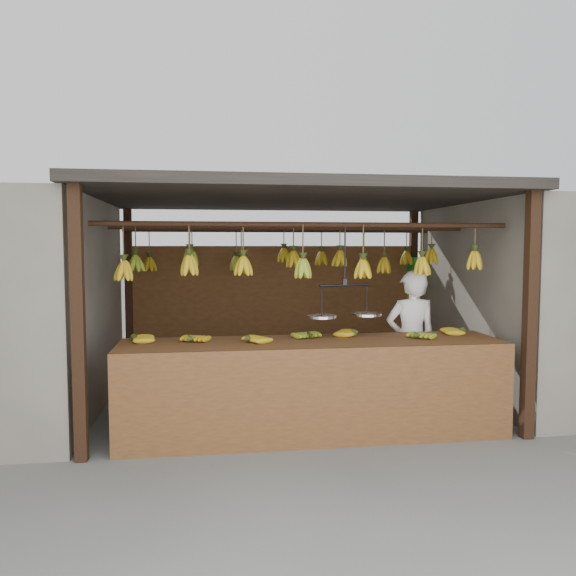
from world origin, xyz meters
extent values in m
plane|color=#5B5B57|center=(0.00, 0.00, 0.00)|extent=(80.00, 80.00, 0.00)
cube|color=black|center=(-2.00, -1.50, 1.15)|extent=(0.10, 0.10, 2.30)
cube|color=black|center=(2.00, -1.50, 1.15)|extent=(0.10, 0.10, 2.30)
cube|color=black|center=(-2.00, 1.50, 1.15)|extent=(0.10, 0.10, 2.30)
cube|color=black|center=(2.00, 1.50, 1.15)|extent=(0.10, 0.10, 2.30)
cube|color=black|center=(0.00, 0.00, 2.35)|extent=(4.30, 3.30, 0.10)
cylinder|color=black|center=(0.00, -1.00, 2.00)|extent=(4.00, 0.05, 0.05)
cylinder|color=black|center=(0.00, 0.00, 2.00)|extent=(4.00, 0.05, 0.05)
cylinder|color=black|center=(0.00, 1.00, 2.00)|extent=(4.00, 0.05, 0.05)
cube|color=brown|center=(0.00, 1.50, 0.90)|extent=(4.00, 0.06, 1.80)
cube|color=brown|center=(0.04, -1.10, 0.86)|extent=(3.62, 0.80, 0.08)
cube|color=brown|center=(0.04, -1.50, 0.45)|extent=(3.62, 0.04, 0.90)
cube|color=black|center=(-1.67, -1.45, 0.41)|extent=(0.07, 0.07, 0.82)
cube|color=black|center=(1.75, -1.45, 0.41)|extent=(0.07, 0.07, 0.82)
cube|color=black|center=(-1.67, -0.75, 0.41)|extent=(0.07, 0.07, 0.82)
cube|color=black|center=(1.75, -0.75, 0.41)|extent=(0.07, 0.07, 0.82)
ellipsoid|color=gold|center=(-1.63, -0.94, 0.93)|extent=(0.26, 0.21, 0.06)
ellipsoid|color=gold|center=(-1.09, -1.07, 0.93)|extent=(0.26, 0.29, 0.06)
ellipsoid|color=gold|center=(-0.57, -1.15, 0.93)|extent=(0.30, 0.28, 0.06)
ellipsoid|color=#92A523|center=(0.04, -1.01, 0.93)|extent=(0.25, 0.29, 0.06)
ellipsoid|color=gold|center=(0.50, -0.90, 0.93)|extent=(0.30, 0.27, 0.06)
ellipsoid|color=#92A523|center=(1.06, -1.16, 0.93)|extent=(0.30, 0.30, 0.06)
ellipsoid|color=gold|center=(1.61, -0.92, 0.93)|extent=(0.26, 0.21, 0.06)
ellipsoid|color=gold|center=(-1.71, -0.95, 1.57)|extent=(0.16, 0.16, 0.28)
ellipsoid|color=gold|center=(-1.11, -1.01, 1.62)|extent=(0.16, 0.16, 0.28)
ellipsoid|color=gold|center=(-0.61, -0.98, 1.61)|extent=(0.16, 0.16, 0.28)
ellipsoid|color=#92A523|center=(-0.05, -1.04, 1.58)|extent=(0.16, 0.16, 0.28)
ellipsoid|color=gold|center=(0.54, -1.04, 1.58)|extent=(0.16, 0.16, 0.28)
ellipsoid|color=gold|center=(1.16, -0.96, 1.60)|extent=(0.16, 0.16, 0.28)
ellipsoid|color=gold|center=(1.70, -0.99, 1.65)|extent=(0.16, 0.16, 0.28)
ellipsoid|color=#92A523|center=(-1.71, -0.05, 1.61)|extent=(0.16, 0.16, 0.28)
ellipsoid|color=#92A523|center=(-1.13, -0.01, 1.67)|extent=(0.16, 0.16, 0.28)
ellipsoid|color=gold|center=(-0.57, 0.00, 1.57)|extent=(0.16, 0.16, 0.28)
ellipsoid|color=gold|center=(0.02, -0.02, 1.65)|extent=(0.16, 0.16, 0.28)
ellipsoid|color=gold|center=(0.56, -0.01, 1.66)|extent=(0.16, 0.16, 0.28)
ellipsoid|color=gold|center=(1.10, 0.04, 1.57)|extent=(0.16, 0.16, 0.28)
ellipsoid|color=gold|center=(1.67, 0.03, 1.67)|extent=(0.16, 0.16, 0.28)
ellipsoid|color=gold|center=(-1.67, 1.03, 1.57)|extent=(0.16, 0.16, 0.28)
ellipsoid|color=#92A523|center=(-1.14, 0.96, 1.64)|extent=(0.16, 0.16, 0.28)
ellipsoid|color=#92A523|center=(-0.58, 0.99, 1.57)|extent=(0.16, 0.16, 0.28)
ellipsoid|color=gold|center=(0.04, 0.97, 1.68)|extent=(0.16, 0.16, 0.28)
ellipsoid|color=gold|center=(0.54, 1.00, 1.63)|extent=(0.16, 0.16, 0.28)
ellipsoid|color=gold|center=(1.12, 1.00, 1.57)|extent=(0.16, 0.16, 0.28)
ellipsoid|color=gold|center=(1.73, 1.04, 1.64)|extent=(0.16, 0.16, 0.28)
cylinder|color=black|center=(0.37, -1.00, 1.71)|extent=(0.02, 0.02, 0.58)
cylinder|color=black|center=(0.37, -1.00, 1.42)|extent=(0.52, 0.13, 0.02)
cylinder|color=silver|center=(0.13, -1.05, 1.12)|extent=(0.28, 0.28, 0.02)
cylinder|color=silver|center=(0.60, -0.95, 1.12)|extent=(0.28, 0.28, 0.02)
imported|color=white|center=(1.20, -0.60, 0.77)|extent=(0.58, 0.40, 1.54)
cube|color=#199926|center=(1.94, 1.35, 1.47)|extent=(0.08, 0.26, 0.34)
cube|color=yellow|center=(1.94, 1.35, 1.14)|extent=(0.08, 0.26, 0.34)
cube|color=#1426BF|center=(1.94, 1.35, 0.79)|extent=(0.08, 0.26, 0.34)
cube|color=red|center=(1.94, 1.35, 0.52)|extent=(0.08, 0.26, 0.34)
camera|label=1|loc=(-0.93, -6.27, 1.79)|focal=35.00mm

